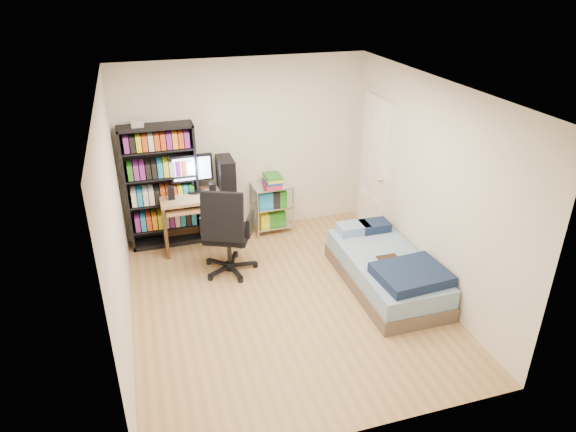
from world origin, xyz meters
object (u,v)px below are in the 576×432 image
object	(u,v)px
media_shelf	(162,185)
computer_desk	(206,197)
bed	(387,270)
office_chair	(228,246)

from	to	relation	value
media_shelf	computer_desk	size ratio (longest dim) A/B	1.37
computer_desk	bed	size ratio (longest dim) A/B	0.72
office_chair	bed	size ratio (longest dim) A/B	0.66
media_shelf	computer_desk	xyz separation A→B (m)	(0.57, -0.15, -0.18)
office_chair	media_shelf	bearing A→B (deg)	147.98
media_shelf	office_chair	world-z (taller)	media_shelf
bed	office_chair	bearing A→B (deg)	153.61
computer_desk	office_chair	bearing A→B (deg)	-81.95
bed	computer_desk	bearing A→B (deg)	137.41
media_shelf	computer_desk	distance (m)	0.61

